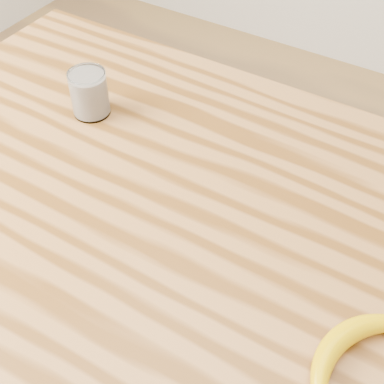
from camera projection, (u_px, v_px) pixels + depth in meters
The scene contains 3 objects.
table at pixel (170, 247), 0.98m from camera, with size 1.20×0.80×0.90m.
smoothie_glass at pixel (89, 93), 1.02m from camera, with size 0.07×0.07×0.09m.
banana at pixel (342, 336), 0.70m from camera, with size 0.09×0.26×0.03m, color #D2A400, non-canonical shape.
Camera 1 is at (0.35, -0.50, 1.55)m, focal length 50.00 mm.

